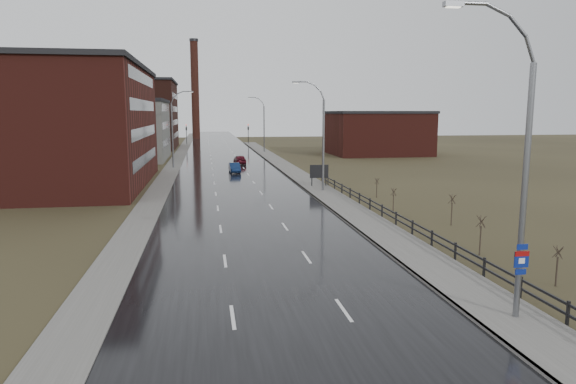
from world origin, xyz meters
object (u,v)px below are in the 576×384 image
object	(u,v)px
billboard	(319,172)
car_far	(240,160)
streetlight_main	(518,169)
car_near	(235,168)

from	to	relation	value
billboard	car_far	distance (m)	27.80
car_far	streetlight_main	bearing A→B (deg)	92.31
car_near	streetlight_main	bearing A→B (deg)	-83.73
car_near	car_far	world-z (taller)	car_far
billboard	car_near	distance (m)	17.58
streetlight_main	car_far	distance (m)	64.70
car_far	car_near	bearing A→B (deg)	79.31
streetlight_main	billboard	world-z (taller)	streetlight_main
streetlight_main	car_far	world-z (taller)	streetlight_main
billboard	car_far	size ratio (longest dim) A/B	0.59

